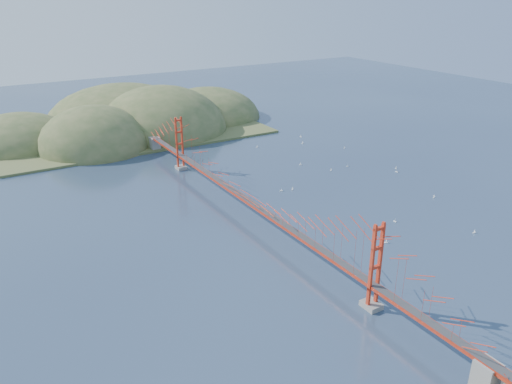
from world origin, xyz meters
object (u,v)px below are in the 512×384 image
sailboat_1 (347,166)px  bridge (249,181)px  sailboat_0 (395,221)px  sailboat_2 (474,232)px

sailboat_1 → bridge: bearing=-159.5°
sailboat_1 → sailboat_0: bearing=-114.4°
sailboat_0 → sailboat_1: sailboat_0 is taller
sailboat_2 → sailboat_0: bearing=129.1°
sailboat_0 → sailboat_1: size_ratio=1.05×
sailboat_0 → bridge: bearing=146.2°
bridge → sailboat_2: size_ratio=142.86×
sailboat_2 → bridge: bearing=140.5°
sailboat_1 → sailboat_2: bearing=-96.2°
sailboat_0 → sailboat_1: (11.81, 26.03, -0.00)m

